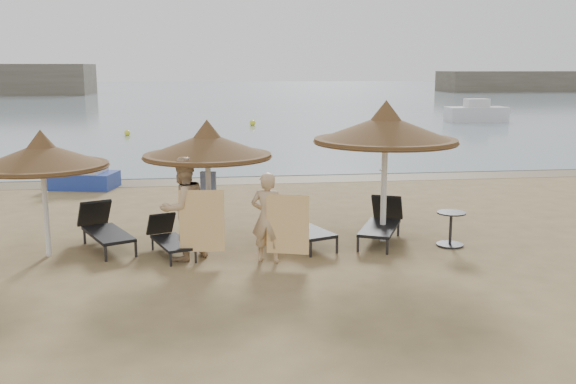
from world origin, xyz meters
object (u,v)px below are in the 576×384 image
Objects in this scene: palapa_center at (207,146)px; lounger_near_left at (169,237)px; side_table at (451,230)px; lounger_far_right at (382,222)px; person_left at (183,200)px; pedal_boat at (83,177)px; lounger_far_left at (104,228)px; palapa_right at (386,130)px; person_right at (268,210)px; lounger_near_right at (297,224)px; palapa_left at (42,156)px.

palapa_center reaches higher than lounger_near_left.
palapa_center reaches higher than side_table.
person_left is (-4.18, -0.84, 0.76)m from lounger_far_right.
pedal_boat reaches higher than side_table.
person_left is at bearing -57.88° from lounger_far_left.
lounger_near_left is at bearing -175.76° from palapa_right.
lounger_far_left is at bearing -6.55° from person_right.
lounger_far_left is 2.87× the size of side_table.
person_left is at bearing -177.87° from side_table.
lounger_near_right is at bearing -27.52° from lounger_far_left.
pedal_boat is (-7.48, 7.11, -2.05)m from palapa_right.
pedal_boat is (-8.77, 7.68, 0.00)m from side_table.
palapa_left reaches higher than lounger_far_left.
person_left reaches higher than lounger_far_right.
palapa_right is at bearing -64.19° from lounger_far_right.
lounger_far_left is 0.95× the size of pedal_boat.
palapa_center is at bearing -47.60° from pedal_boat.
palapa_right is 1.30× the size of person_left.
lounger_near_right is at bearing 3.93° from palapa_left.
person_right is (-0.76, -1.31, 0.60)m from lounger_near_right.
palapa_left reaches higher than person_right.
pedal_boat reaches higher than lounger_far_left.
pedal_boat is at bearing 118.54° from palapa_center.
palapa_right is at bearing -137.39° from person_right.
pedal_boat reaches higher than lounger_far_right.
lounger_far_left is at bearing -62.69° from pedal_boat.
pedal_boat is at bearing 78.65° from lounger_far_left.
palapa_center reaches higher than person_left.
person_left is at bearing 3.66° from person_right.
palapa_center is at bearing -153.75° from person_left.
person_right is at bearing -50.38° from palapa_center.
pedal_boat is (-2.98, 7.44, 0.01)m from lounger_near_left.
lounger_near_right is at bearing -156.22° from lounger_far_right.
lounger_far_right is (-0.00, 0.07, -1.99)m from palapa_right.
palapa_left is 7.04m from lounger_far_right.
side_table is (4.98, -0.71, -1.76)m from palapa_center.
person_right is at bearing -45.64° from pedal_boat.
person_left is (-2.35, -0.90, 0.75)m from lounger_near_right.
person_right is at bearing -43.82° from lounger_near_left.
lounger_near_right is (2.66, 0.46, 0.08)m from lounger_near_left.
lounger_far_left is 4.03m from lounger_near_right.
pedal_boat is at bearing 92.03° from lounger_near_left.
palapa_left is at bearing -176.54° from lounger_far_left.
palapa_right is at bearing 1.82° from palapa_left.
lounger_near_left is 0.74× the size of person_left.
pedal_boat is (-4.88, 8.29, -0.67)m from person_right.
lounger_far_right is (5.85, -0.25, -0.00)m from lounger_far_left.
palapa_center is 2.00m from lounger_near_left.
palapa_center reaches higher than lounger_far_left.
palapa_center is 0.88× the size of palapa_right.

